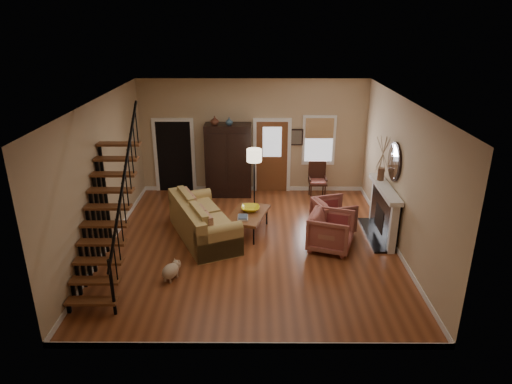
{
  "coord_description": "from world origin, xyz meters",
  "views": [
    {
      "loc": [
        0.14,
        -9.31,
        4.93
      ],
      "look_at": [
        0.1,
        0.4,
        1.15
      ],
      "focal_mm": 32.0,
      "sensor_mm": 36.0,
      "label": 1
    }
  ],
  "objects_px": {
    "armoire": "(228,160)",
    "coffee_table": "(248,223)",
    "armchair_left": "(331,232)",
    "sofa": "(204,220)",
    "floor_lamp": "(254,181)",
    "armchair_right": "(333,215)",
    "side_chair": "(318,181)"
  },
  "relations": [
    {
      "from": "coffee_table",
      "to": "armchair_left",
      "type": "bearing_deg",
      "value": -23.93
    },
    {
      "from": "coffee_table",
      "to": "armchair_left",
      "type": "height_order",
      "value": "armchair_left"
    },
    {
      "from": "armoire",
      "to": "floor_lamp",
      "type": "bearing_deg",
      "value": -57.2
    },
    {
      "from": "armoire",
      "to": "coffee_table",
      "type": "bearing_deg",
      "value": -76.16
    },
    {
      "from": "sofa",
      "to": "armchair_left",
      "type": "relative_size",
      "value": 2.57
    },
    {
      "from": "coffee_table",
      "to": "armchair_right",
      "type": "xyz_separation_m",
      "value": [
        2.06,
        0.1,
        0.15
      ]
    },
    {
      "from": "armchair_left",
      "to": "armchair_right",
      "type": "height_order",
      "value": "armchair_left"
    },
    {
      "from": "armoire",
      "to": "side_chair",
      "type": "distance_m",
      "value": 2.61
    },
    {
      "from": "coffee_table",
      "to": "side_chair",
      "type": "distance_m",
      "value": 3.01
    },
    {
      "from": "sofa",
      "to": "armchair_left",
      "type": "height_order",
      "value": "sofa"
    },
    {
      "from": "coffee_table",
      "to": "armoire",
      "type": "bearing_deg",
      "value": 103.84
    },
    {
      "from": "sofa",
      "to": "armoire",
      "type": "bearing_deg",
      "value": 57.18
    },
    {
      "from": "coffee_table",
      "to": "armchair_left",
      "type": "xyz_separation_m",
      "value": [
        1.86,
        -0.83,
        0.17
      ]
    },
    {
      "from": "sofa",
      "to": "coffee_table",
      "type": "distance_m",
      "value": 1.1
    },
    {
      "from": "armoire",
      "to": "armchair_left",
      "type": "xyz_separation_m",
      "value": [
        2.47,
        -3.32,
        -0.62
      ]
    },
    {
      "from": "coffee_table",
      "to": "sofa",
      "type": "bearing_deg",
      "value": -165.05
    },
    {
      "from": "sofa",
      "to": "armchair_left",
      "type": "bearing_deg",
      "value": -34.72
    },
    {
      "from": "armchair_left",
      "to": "side_chair",
      "type": "xyz_separation_m",
      "value": [
        0.08,
        3.12,
        0.08
      ]
    },
    {
      "from": "sofa",
      "to": "floor_lamp",
      "type": "height_order",
      "value": "floor_lamp"
    },
    {
      "from": "sofa",
      "to": "coffee_table",
      "type": "bearing_deg",
      "value": -9.09
    },
    {
      "from": "armoire",
      "to": "armchair_right",
      "type": "xyz_separation_m",
      "value": [
        2.67,
        -2.39,
        -0.65
      ]
    },
    {
      "from": "coffee_table",
      "to": "floor_lamp",
      "type": "distance_m",
      "value": 1.47
    },
    {
      "from": "armoire",
      "to": "sofa",
      "type": "xyz_separation_m",
      "value": [
        -0.43,
        -2.77,
        -0.6
      ]
    },
    {
      "from": "armchair_right",
      "to": "armchair_left",
      "type": "bearing_deg",
      "value": 151.13
    },
    {
      "from": "armchair_right",
      "to": "coffee_table",
      "type": "bearing_deg",
      "value": 75.91
    },
    {
      "from": "armoire",
      "to": "sofa",
      "type": "relative_size",
      "value": 0.87
    },
    {
      "from": "floor_lamp",
      "to": "armoire",
      "type": "bearing_deg",
      "value": 122.8
    },
    {
      "from": "coffee_table",
      "to": "side_chair",
      "type": "height_order",
      "value": "side_chair"
    },
    {
      "from": "armchair_left",
      "to": "floor_lamp",
      "type": "relative_size",
      "value": 0.55
    },
    {
      "from": "floor_lamp",
      "to": "side_chair",
      "type": "relative_size",
      "value": 1.68
    },
    {
      "from": "armchair_left",
      "to": "armchair_right",
      "type": "relative_size",
      "value": 1.06
    },
    {
      "from": "armchair_right",
      "to": "armoire",
      "type": "bearing_deg",
      "value": 31.28
    }
  ]
}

